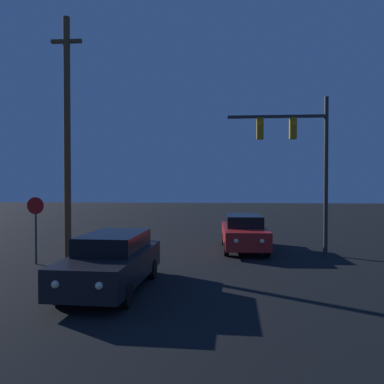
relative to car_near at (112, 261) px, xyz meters
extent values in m
cube|color=black|center=(0.00, -0.05, -0.13)|extent=(2.07, 4.75, 0.78)
cube|color=black|center=(0.01, 0.18, 0.52)|extent=(1.69, 2.60, 0.51)
cylinder|color=black|center=(0.79, -1.53, -0.52)|extent=(0.23, 0.61, 0.60)
cylinder|color=black|center=(-0.92, -1.46, -0.52)|extent=(0.23, 0.61, 0.60)
cylinder|color=black|center=(0.92, 1.36, -0.52)|extent=(0.23, 0.61, 0.60)
cylinder|color=black|center=(-0.80, 1.44, -0.52)|extent=(0.23, 0.61, 0.60)
sphere|color=#F9EFC6|center=(0.41, -2.43, -0.05)|extent=(0.18, 0.18, 0.18)
sphere|color=#F9EFC6|center=(-0.62, -2.38, -0.05)|extent=(0.18, 0.18, 0.18)
cube|color=#B21E1E|center=(4.21, 6.76, -0.13)|extent=(1.96, 4.71, 0.78)
cube|color=black|center=(4.20, 6.99, 0.52)|extent=(1.64, 2.56, 0.51)
cylinder|color=black|center=(5.10, 5.33, -0.52)|extent=(0.22, 0.61, 0.60)
cylinder|color=black|center=(3.38, 5.29, -0.52)|extent=(0.22, 0.61, 0.60)
cylinder|color=black|center=(5.03, 8.23, -0.52)|extent=(0.22, 0.61, 0.60)
cylinder|color=black|center=(3.32, 8.19, -0.52)|extent=(0.22, 0.61, 0.60)
sphere|color=#F9EFC6|center=(4.77, 4.42, -0.05)|extent=(0.18, 0.18, 0.18)
sphere|color=#F9EFC6|center=(3.75, 4.39, -0.05)|extent=(0.18, 0.18, 0.18)
cylinder|color=#2D2D2D|center=(7.58, 5.67, 2.53)|extent=(0.18, 0.18, 6.72)
cube|color=#2D2D2D|center=(5.50, 5.67, 5.09)|extent=(4.15, 0.12, 0.12)
cube|color=#A57F14|center=(6.19, 5.67, 4.58)|extent=(0.28, 0.28, 0.90)
cylinder|color=orange|center=(6.19, 5.52, 4.78)|extent=(0.20, 0.02, 0.20)
cube|color=#A57F14|center=(4.81, 5.67, 4.58)|extent=(0.28, 0.28, 0.90)
cylinder|color=orange|center=(4.81, 5.52, 4.78)|extent=(0.20, 0.02, 0.20)
cylinder|color=#2D2D2D|center=(-3.86, 3.15, 0.45)|extent=(0.07, 0.07, 2.54)
cylinder|color=red|center=(-3.86, 3.13, 1.39)|extent=(0.65, 0.03, 0.65)
cylinder|color=brown|center=(-3.19, 4.54, 4.12)|extent=(0.28, 0.28, 9.89)
cube|color=brown|center=(-3.19, 4.54, 8.07)|extent=(1.27, 0.14, 0.14)
camera|label=1|loc=(3.06, -10.51, 2.20)|focal=35.00mm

